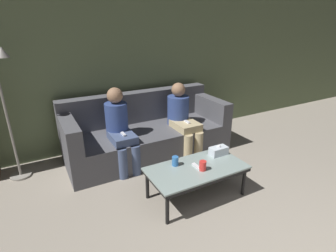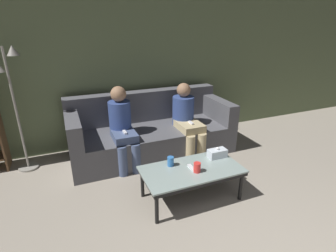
% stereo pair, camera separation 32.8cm
% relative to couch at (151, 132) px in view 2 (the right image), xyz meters
% --- Properties ---
extents(wall_back, '(12.00, 0.06, 2.60)m').
position_rel_couch_xyz_m(wall_back, '(0.00, 0.54, 0.98)').
color(wall_back, '#60704C').
rests_on(wall_back, ground_plane).
extents(couch, '(2.39, 0.95, 0.89)m').
position_rel_couch_xyz_m(couch, '(0.00, 0.00, 0.00)').
color(couch, '#515156').
rests_on(couch, ground_plane).
extents(coffee_table, '(1.10, 0.57, 0.38)m').
position_rel_couch_xyz_m(coffee_table, '(0.03, -1.29, 0.02)').
color(coffee_table, '#8C9E99').
rests_on(coffee_table, ground_plane).
extents(cup_near_left, '(0.08, 0.08, 0.11)m').
position_rel_couch_xyz_m(cup_near_left, '(0.05, -1.37, 0.12)').
color(cup_near_left, red).
rests_on(cup_near_left, coffee_table).
extents(cup_near_right, '(0.07, 0.07, 0.11)m').
position_rel_couch_xyz_m(cup_near_right, '(-0.16, -1.14, 0.12)').
color(cup_near_right, '#3372BF').
rests_on(cup_near_right, coffee_table).
extents(tissue_box, '(0.22, 0.12, 0.13)m').
position_rel_couch_xyz_m(tissue_box, '(0.43, -1.17, 0.11)').
color(tissue_box, silver).
rests_on(tissue_box, coffee_table).
extents(game_remote, '(0.04, 0.15, 0.02)m').
position_rel_couch_xyz_m(game_remote, '(0.03, -1.29, 0.07)').
color(game_remote, white).
rests_on(game_remote, coffee_table).
extents(standing_lamp, '(0.31, 0.26, 1.63)m').
position_rel_couch_xyz_m(standing_lamp, '(-1.72, 0.17, 0.68)').
color(standing_lamp, gray).
rests_on(standing_lamp, ground_plane).
extents(seated_person_left_end, '(0.31, 0.62, 1.10)m').
position_rel_couch_xyz_m(seated_person_left_end, '(-0.48, -0.22, 0.26)').
color(seated_person_left_end, '#47567A').
rests_on(seated_person_left_end, ground_plane).
extents(seated_person_mid_left, '(0.32, 0.67, 1.06)m').
position_rel_couch_xyz_m(seated_person_mid_left, '(0.48, -0.23, 0.25)').
color(seated_person_mid_left, tan).
rests_on(seated_person_mid_left, ground_plane).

